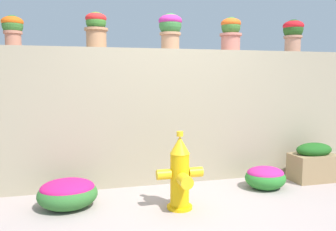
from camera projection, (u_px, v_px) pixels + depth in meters
ground_plane at (197, 214)px, 3.40m from camera, size 24.00×24.00×0.00m
stone_wall at (167, 116)px, 4.45m from camera, size 6.05×0.36×1.70m
potted_plant_1 at (13, 28)px, 3.91m from camera, size 0.24×0.24×0.35m
potted_plant_2 at (96, 28)px, 4.13m from camera, size 0.28×0.28×0.43m
potted_plant_3 at (170, 28)px, 4.31m from camera, size 0.30×0.30×0.45m
potted_plant_4 at (231, 32)px, 4.56m from camera, size 0.29×0.29×0.44m
potted_plant_5 at (293, 32)px, 4.77m from camera, size 0.28×0.28×0.45m
fire_hydrant at (180, 175)px, 3.50m from camera, size 0.48×0.39×0.80m
flower_bush_left at (265, 177)px, 4.19m from camera, size 0.50×0.45×0.28m
flower_bush_right at (68, 192)px, 3.56m from camera, size 0.61×0.55×0.31m
planter_box at (313, 163)px, 4.49m from camera, size 0.58×0.35×0.50m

